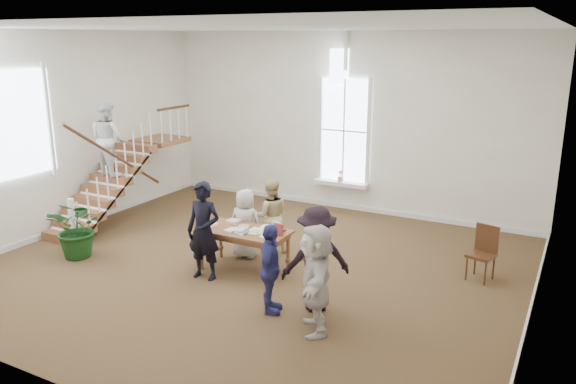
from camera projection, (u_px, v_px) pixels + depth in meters
The scene contains 12 objects.
ground at pixel (254, 266), 10.96m from camera, with size 10.00×10.00×0.00m, color #4E381E.
room_shell at pixel (342, 194), 14.59m from camera, with size 10.49×10.00×10.00m.
staircase at pixel (111, 157), 13.15m from camera, with size 1.10×4.10×2.92m.
library_table at pixel (244, 234), 10.61m from camera, with size 1.75×0.90×0.88m.
police_officer at pixel (204, 231), 10.22m from camera, with size 0.67×0.44×1.83m, color black.
elderly_woman at pixel (245, 223), 11.29m from camera, with size 0.69×0.45×1.42m, color beige.
person_yellow at pixel (271, 216), 11.56m from camera, with size 0.75×0.59×1.55m, color #C9B67E.
woman_cluster_a at pixel (270, 269), 8.95m from camera, with size 0.88×0.36×1.49m, color navy.
woman_cluster_b at pixel (316, 259), 9.03m from camera, with size 1.13×0.65×1.75m, color black.
woman_cluster_c at pixel (316, 279), 8.35m from camera, with size 1.58×0.50×1.71m, color silver.
floor_plant at pixel (78, 228), 11.30m from camera, with size 1.09×0.95×1.22m, color #133A12.
side_chair at pixel (484, 249), 10.28m from camera, with size 0.54×0.54×1.02m.
Camera 1 is at (5.40, -8.67, 4.30)m, focal length 35.00 mm.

